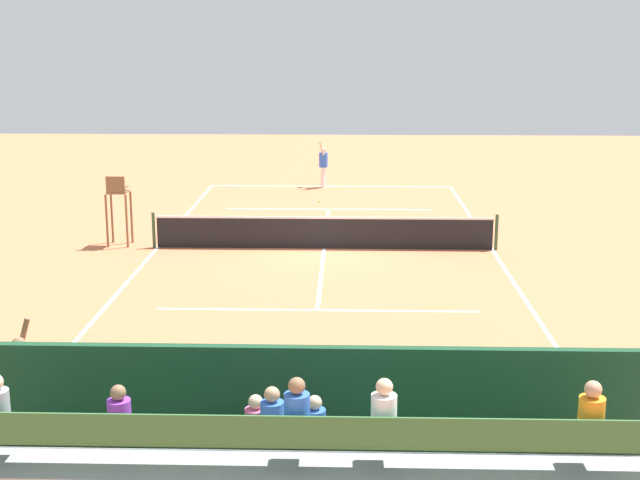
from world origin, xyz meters
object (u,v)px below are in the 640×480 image
(equipment_bag, at_px, (393,447))
(line_judge, at_px, (21,376))
(tennis_net, at_px, (324,232))
(courtside_bench, at_px, (520,422))
(umpire_chair, at_px, (118,203))
(tennis_racket, at_px, (304,187))
(tennis_ball_near, at_px, (320,201))
(tennis_player, at_px, (323,163))
(bleacher_stand, at_px, (291,460))

(equipment_bag, xyz_separation_m, line_judge, (5.85, -0.59, 0.84))
(tennis_net, height_order, courtside_bench, tennis_net)
(tennis_net, distance_m, umpire_chair, 6.26)
(tennis_net, xyz_separation_m, courtside_bench, (-3.31, 13.27, 0.06))
(tennis_racket, distance_m, line_judge, 23.80)
(tennis_net, height_order, tennis_ball_near, tennis_net)
(umpire_chair, distance_m, tennis_player, 12.02)
(umpire_chair, distance_m, tennis_racket, 11.73)
(courtside_bench, bearing_deg, tennis_ball_near, -79.94)
(umpire_chair, height_order, courtside_bench, umpire_chair)
(tennis_player, distance_m, line_judge, 23.89)
(bleacher_stand, height_order, courtside_bench, bleacher_stand)
(line_judge, bearing_deg, umpire_chair, -82.38)
(bleacher_stand, distance_m, tennis_ball_near, 22.83)
(bleacher_stand, relative_size, line_judge, 4.70)
(umpire_chair, bearing_deg, tennis_racket, -115.84)
(equipment_bag, height_order, tennis_ball_near, equipment_bag)
(equipment_bag, distance_m, tennis_player, 24.19)
(courtside_bench, bearing_deg, tennis_racket, -79.54)
(tennis_net, bearing_deg, umpire_chair, -2.22)
(bleacher_stand, relative_size, tennis_racket, 17.17)
(equipment_bag, xyz_separation_m, tennis_ball_near, (1.76, -20.82, -0.15))
(tennis_net, distance_m, tennis_racket, 10.80)
(tennis_racket, bearing_deg, bleacher_stand, 92.40)
(tennis_ball_near, bearing_deg, tennis_player, -90.89)
(tennis_net, distance_m, line_judge, 13.57)
(tennis_player, distance_m, tennis_racket, 1.29)
(tennis_net, xyz_separation_m, tennis_ball_near, (0.36, -7.42, -0.47))
(bleacher_stand, relative_size, tennis_ball_near, 137.27)
(equipment_bag, height_order, tennis_player, tennis_player)
(tennis_net, height_order, line_judge, line_judge)
(courtside_bench, relative_size, tennis_player, 0.93)
(equipment_bag, distance_m, tennis_racket, 24.26)
(courtside_bench, xyz_separation_m, tennis_player, (3.62, -23.99, 0.46))
(tennis_net, relative_size, bleacher_stand, 1.14)
(bleacher_stand, height_order, tennis_ball_near, bleacher_stand)
(umpire_chair, relative_size, tennis_racket, 4.05)
(tennis_net, xyz_separation_m, bleacher_stand, (0.02, 15.39, 0.47))
(courtside_bench, bearing_deg, line_judge, -3.41)
(tennis_ball_near, bearing_deg, line_judge, 78.56)
(courtside_bench, distance_m, equipment_bag, 1.95)
(umpire_chair, relative_size, tennis_ball_near, 32.42)
(tennis_net, xyz_separation_m, equipment_bag, (-1.40, 13.40, -0.32))
(tennis_player, relative_size, tennis_ball_near, 29.18)
(courtside_bench, height_order, equipment_bag, courtside_bench)
(tennis_player, bearing_deg, bleacher_stand, 90.63)
(equipment_bag, bearing_deg, tennis_net, -84.05)
(bleacher_stand, bearing_deg, courtside_bench, -147.57)
(tennis_player, height_order, tennis_racket, tennis_player)
(tennis_player, bearing_deg, equipment_bag, 94.05)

